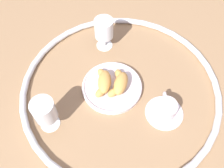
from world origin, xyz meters
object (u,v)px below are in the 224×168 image
(pastry_plate, at_px, (112,87))
(croissant_large, at_px, (119,83))
(coffee_cup_near, at_px, (165,109))
(juice_glass_right, at_px, (44,111))
(croissant_small, at_px, (104,82))
(juice_glass_left, at_px, (103,29))

(pastry_plate, xyz_separation_m, croissant_large, (-0.01, -0.02, 0.03))
(coffee_cup_near, xyz_separation_m, juice_glass_right, (0.07, 0.40, 0.07))
(pastry_plate, bearing_deg, croissant_large, -109.98)
(pastry_plate, distance_m, croissant_large, 0.04)
(croissant_large, relative_size, juice_glass_right, 0.86)
(croissant_large, bearing_deg, juice_glass_right, 104.83)
(pastry_plate, height_order, croissant_small, croissant_small)
(pastry_plate, height_order, juice_glass_left, juice_glass_left)
(pastry_plate, bearing_deg, croissant_small, 68.92)
(croissant_small, bearing_deg, pastry_plate, -111.08)
(croissant_small, distance_m, juice_glass_right, 0.24)
(juice_glass_left, bearing_deg, croissant_large, 179.10)
(coffee_cup_near, relative_size, juice_glass_right, 0.97)
(juice_glass_left, relative_size, juice_glass_right, 1.00)
(croissant_large, distance_m, croissant_small, 0.06)
(croissant_small, xyz_separation_m, coffee_cup_near, (-0.16, -0.18, -0.01))
(coffee_cup_near, relative_size, juice_glass_left, 0.97)
(croissant_large, bearing_deg, juice_glass_left, -0.90)
(pastry_plate, distance_m, juice_glass_left, 0.23)
(juice_glass_left, bearing_deg, pastry_plate, 173.06)
(croissant_large, distance_m, juice_glass_right, 0.28)
(croissant_small, distance_m, coffee_cup_near, 0.24)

